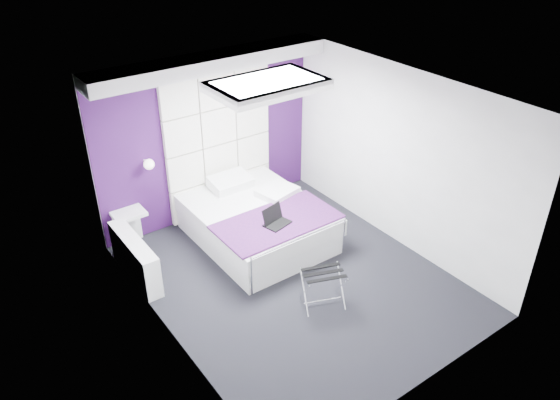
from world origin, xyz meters
The scene contains 15 objects.
floor centered at (0.00, 0.00, 0.00)m, with size 4.40×4.40×0.00m, color black.
ceiling centered at (0.00, 0.00, 2.60)m, with size 4.40×4.40×0.00m, color white.
wall_back centered at (0.00, 2.20, 1.30)m, with size 3.60×3.60×0.00m, color silver.
wall_left centered at (-1.80, 0.00, 1.30)m, with size 4.40×4.40×0.00m, color silver.
wall_right centered at (1.80, 0.00, 1.30)m, with size 4.40×4.40×0.00m, color silver.
accent_wall centered at (0.00, 2.19, 1.30)m, with size 3.58×0.02×2.58m, color #361047.
soffit centered at (0.00, 1.95, 2.50)m, with size 3.58×0.50×0.20m, color white.
headboard centered at (0.15, 2.14, 1.17)m, with size 1.80×0.08×2.30m, color silver, non-canonical shape.
skylight centered at (0.00, 0.60, 2.55)m, with size 1.36×0.86×0.12m, color white, non-canonical shape.
wall_lamp centered at (-1.05, 2.06, 1.22)m, with size 0.15×0.15×0.15m, color white.
radiator centered at (-1.69, 1.30, 0.30)m, with size 0.22×1.20×0.60m, color white.
bed centered at (0.13, 1.10, 0.31)m, with size 1.72×2.08×0.73m.
nightstand centered at (-1.45, 2.02, 0.55)m, with size 0.45×0.35×0.05m, color white.
luggage_rack centered at (-0.01, -0.60, 0.25)m, with size 0.51×0.37×0.50m.
laptop centered at (0.08, 0.55, 0.64)m, with size 0.35×0.25×0.25m.
Camera 1 is at (-3.56, -4.59, 4.65)m, focal length 35.00 mm.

